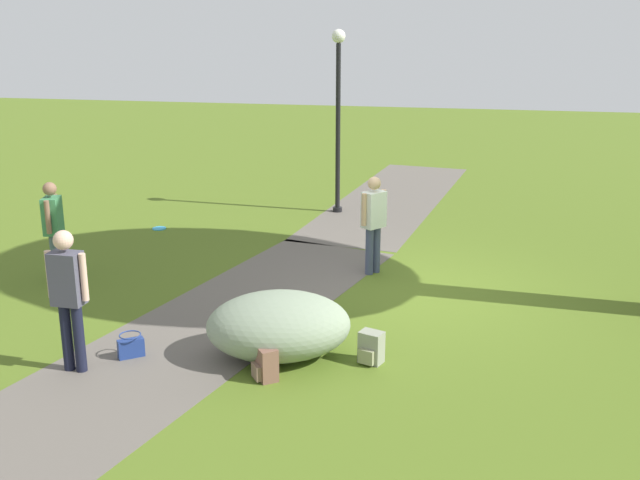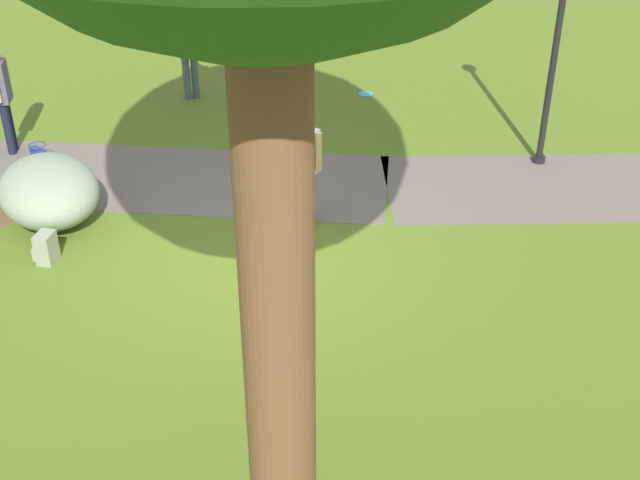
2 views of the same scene
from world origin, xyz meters
TOP-DOWN VIEW (x-y plane):
  - ground_plane at (0.00, 0.00)m, footprint 48.00×48.00m
  - footpath_segment_mid at (1.79, -2.65)m, footprint 8.29×4.16m
  - lamp_post at (-4.61, -2.10)m, footprint 0.28×0.28m
  - lawn_boulder at (2.65, -1.53)m, footprint 1.76×2.08m
  - woman_with_handbag at (3.51, -3.83)m, footprint 0.25×0.52m
  - man_near_boulder at (-0.74, -0.82)m, footprint 0.43×0.41m
  - passerby_on_path at (0.62, -5.70)m, footprint 0.51×0.32m
  - handbag_on_grass at (3.04, -3.33)m, footprint 0.38×0.38m
  - backpack_by_boulder at (2.60, -0.39)m, footprint 0.33×0.33m
  - spare_backpack_on_lawn at (3.28, -1.53)m, footprint 0.35×0.35m
  - frisbee_on_grass at (-2.55, -5.33)m, footprint 0.27×0.27m

SIDE VIEW (x-z plane):
  - ground_plane at x=0.00m, z-range 0.00..0.00m
  - footpath_segment_mid at x=1.79m, z-range 0.00..0.01m
  - frisbee_on_grass at x=-2.55m, z-range 0.00..0.02m
  - handbag_on_grass at x=3.04m, z-range -0.01..0.29m
  - backpack_by_boulder at x=2.60m, z-range -0.01..0.39m
  - spare_backpack_on_lawn at x=3.28m, z-range -0.01..0.39m
  - lawn_boulder at x=2.65m, z-range 0.00..0.82m
  - passerby_on_path at x=0.62m, z-range 0.12..1.73m
  - man_near_boulder at x=-0.74m, z-range 0.12..1.74m
  - woman_with_handbag at x=3.51m, z-range 0.14..1.89m
  - lamp_post at x=-4.61m, z-range 0.43..4.24m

